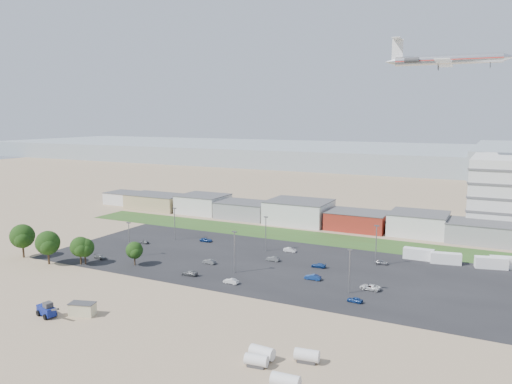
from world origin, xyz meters
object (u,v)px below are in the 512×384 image
Objects in this scene: parked_car_2 at (355,300)px; parked_car_11 at (290,250)px; portable_shed at (82,309)px; parked_car_5 at (144,242)px; storage_tank_nw at (262,352)px; telehandler at (46,309)px; parked_car_4 at (209,262)px; parked_car_7 at (273,259)px; parked_car_3 at (190,273)px; parked_car_12 at (319,265)px; parked_car_1 at (313,277)px; parked_car_8 at (382,262)px; box_trailer_a at (419,254)px; parked_car_10 at (100,257)px; parked_car_0 at (370,287)px; parked_car_9 at (206,240)px; parked_car_13 at (231,281)px; tree_far_left at (22,239)px; airliner at (447,59)px.

parked_car_11 reaches higher than parked_car_2.
portable_shed reaches higher than parked_car_5.
storage_tank_nw is 31.67m from parked_car_2.
telehandler reaches higher than parked_car_11.
parked_car_7 is (14.00, 9.94, 0.01)m from parked_car_4.
storage_tank_nw is 1.07× the size of parked_car_7.
parked_car_7 reaches higher than parked_car_3.
parked_car_3 is at bearing -53.79° from parked_car_12.
parked_car_4 is at bearing -89.84° from parked_car_1.
parked_car_8 is (39.90, 30.42, -0.01)m from parked_car_3.
portable_shed is 52.12m from parked_car_1.
box_trailer_a is 1.95× the size of parked_car_10.
parked_car_7 is (-28.93, 10.81, -0.02)m from parked_car_0.
parked_car_9 is at bearing -157.15° from parked_car_3.
parked_car_7 is at bearing -112.57° from parked_car_9.
parked_car_9 is 40.49m from parked_car_13.
portable_shed is 55.11m from parked_car_2.
parked_car_9 is 1.09× the size of parked_car_13.
parked_car_11 is (-28.35, 21.17, -0.03)m from parked_car_0.
tree_far_left is at bearing 164.74° from storage_tank_nw.
parked_car_3 is (4.81, 29.97, -0.66)m from portable_shed.
parked_car_4 is 0.92× the size of parked_car_9.
parked_car_11 is (63.60, 38.09, -4.67)m from tree_far_left.
tree_far_left reaches higher than parked_car_8.
parked_car_12 is (56.07, 0.69, 0.02)m from parked_car_5.
parked_car_12 is (56.05, 19.22, -0.03)m from parked_car_10.
parked_car_7 is at bearing 112.89° from storage_tank_nw.
box_trailer_a is 2.39× the size of parked_car_2.
telehandler is at bearing -179.77° from parked_car_9.
parked_car_0 is 35.38m from parked_car_11.
parked_car_0 is 1.25× the size of parked_car_13.
parked_car_2 reaches higher than parked_car_9.
storage_tank_nw is at bearing -15.26° from tree_far_left.
parked_car_5 is (-30.04, 19.63, -0.06)m from parked_car_3.
parked_car_2 is 0.82× the size of parked_car_10.
portable_shed is 0.63× the size of box_trailer_a.
parked_car_5 is at bearing 53.50° from tree_far_left.
parked_car_8 is at bearing -92.70° from parked_car_9.
tree_far_left reaches higher than portable_shed.
parked_car_12 is (-13.87, -10.11, -0.03)m from parked_car_8.
airliner is 119.79m from parked_car_5.
parked_car_5 is at bearing -94.30° from parked_car_0.
parked_car_11 is (14.57, 20.30, -0.00)m from parked_car_4.
parked_car_7 is at bearing -123.36° from parked_car_1.
parked_car_0 is 1.18× the size of parked_car_12.
parked_car_7 is (-15.00, 9.92, -0.04)m from parked_car_1.
parked_car_3 is at bearing 9.40° from parked_car_4.
box_trailer_a is 80.40m from parked_car_5.
parked_car_4 is (9.70, 44.00, -0.92)m from telehandler.
parked_car_7 is at bearing -151.78° from box_trailer_a.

